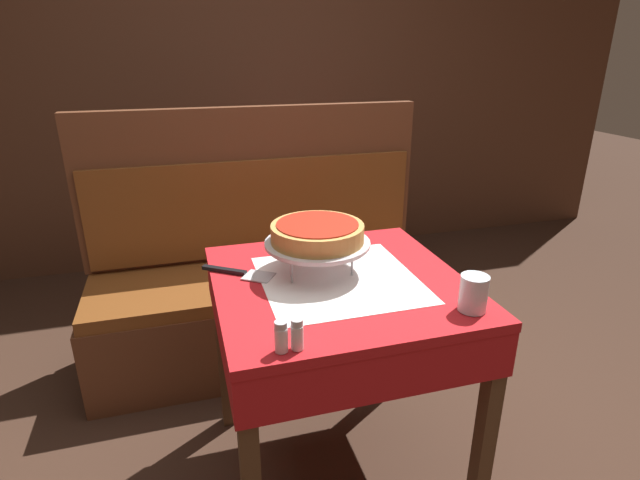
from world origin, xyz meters
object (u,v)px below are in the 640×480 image
object	(u,v)px
dining_table_rear	(309,181)
water_glass_near	(473,293)
booth_bench	(265,291)
pizza_pan_stand	(317,244)
salt_shaker	(281,337)
dining_table_front	(338,309)
pizza_server	(239,273)
condiment_caddy	(320,156)
deep_dish_pizza	(317,232)
pepper_shaker	(297,334)

from	to	relation	value
dining_table_rear	water_glass_near	distance (m)	1.94
booth_bench	water_glass_near	world-z (taller)	booth_bench
pizza_pan_stand	salt_shaker	distance (m)	0.47
dining_table_front	salt_shaker	world-z (taller)	salt_shaker
dining_table_front	water_glass_near	bearing A→B (deg)	-44.63
pizza_server	water_glass_near	size ratio (longest dim) A/B	2.22
booth_bench	pizza_server	xyz separation A→B (m)	(-0.20, -0.71, 0.45)
condiment_caddy	dining_table_rear	bearing A→B (deg)	164.08
dining_table_rear	salt_shaker	world-z (taller)	salt_shaker
dining_table_front	deep_dish_pizza	world-z (taller)	deep_dish_pizza
deep_dish_pizza	salt_shaker	world-z (taller)	deep_dish_pizza
water_glass_near	pepper_shaker	size ratio (longest dim) A/B	1.27
dining_table_rear	dining_table_front	bearing A→B (deg)	-101.86
pizza_server	salt_shaker	distance (m)	0.47
dining_table_front	pepper_shaker	distance (m)	0.43
booth_bench	pepper_shaker	bearing A→B (deg)	-95.63
water_glass_near	booth_bench	bearing A→B (deg)	109.51
dining_table_rear	pizza_pan_stand	bearing A→B (deg)	-104.12
pizza_server	condiment_caddy	size ratio (longest dim) A/B	1.41
pizza_pan_stand	deep_dish_pizza	size ratio (longest dim) A/B	1.14
pizza_server	deep_dish_pizza	bearing A→B (deg)	-12.29
dining_table_rear	salt_shaker	distance (m)	2.08
dining_table_rear	pizza_server	distance (m)	1.65
dining_table_front	deep_dish_pizza	size ratio (longest dim) A/B	2.62
pepper_shaker	salt_shaker	bearing A→B (deg)	180.00
deep_dish_pizza	water_glass_near	world-z (taller)	deep_dish_pizza
pepper_shaker	condiment_caddy	world-z (taller)	condiment_caddy
salt_shaker	condiment_caddy	xyz separation A→B (m)	(0.67, 1.97, 0.00)
dining_table_rear	pizza_pan_stand	xyz separation A→B (m)	(-0.40, -1.57, 0.21)
pizza_pan_stand	salt_shaker	size ratio (longest dim) A/B	4.18
pizza_pan_stand	salt_shaker	xyz separation A→B (m)	(-0.21, -0.41, -0.06)
water_glass_near	condiment_caddy	xyz separation A→B (m)	(0.12, 1.92, -0.01)
pepper_shaker	dining_table_front	bearing A→B (deg)	57.29
pizza_server	pepper_shaker	size ratio (longest dim) A/B	2.82
deep_dish_pizza	water_glass_near	bearing A→B (deg)	-46.44
deep_dish_pizza	pizza_server	distance (m)	0.29
pizza_pan_stand	pepper_shaker	bearing A→B (deg)	-112.23
dining_table_front	booth_bench	size ratio (longest dim) A/B	0.47
water_glass_near	pepper_shaker	xyz separation A→B (m)	(-0.51, -0.05, -0.01)
dining_table_front	pizza_server	xyz separation A→B (m)	(-0.30, 0.13, 0.11)
booth_bench	water_glass_near	size ratio (longest dim) A/B	15.89
dining_table_rear	deep_dish_pizza	world-z (taller)	deep_dish_pizza
water_glass_near	condiment_caddy	world-z (taller)	condiment_caddy
water_glass_near	condiment_caddy	bearing A→B (deg)	86.56
booth_bench	pizza_pan_stand	size ratio (longest dim) A/B	4.86
water_glass_near	pizza_server	bearing A→B (deg)	144.95
salt_shaker	dining_table_rear	bearing A→B (deg)	73.09
deep_dish_pizza	dining_table_front	bearing A→B (deg)	-55.01
pizza_pan_stand	water_glass_near	size ratio (longest dim) A/B	3.27
dining_table_rear	salt_shaker	size ratio (longest dim) A/B	9.50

